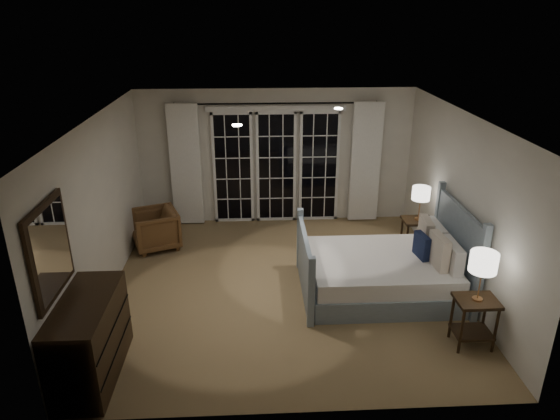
{
  "coord_description": "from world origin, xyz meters",
  "views": [
    {
      "loc": [
        -0.39,
        -6.39,
        3.81
      ],
      "look_at": [
        -0.04,
        0.38,
        1.05
      ],
      "focal_mm": 32.0,
      "sensor_mm": 36.0,
      "label": 1
    }
  ],
  "objects_px": {
    "nightstand_left": "(474,315)",
    "armchair": "(155,229)",
    "lamp_right": "(421,194)",
    "dresser": "(89,339)",
    "bed": "(384,271)",
    "lamp_left": "(484,263)",
    "nightstand_right": "(417,231)"
  },
  "relations": [
    {
      "from": "bed",
      "to": "nightstand_right",
      "type": "xyz_separation_m",
      "value": [
        0.81,
        1.12,
        0.09
      ]
    },
    {
      "from": "armchair",
      "to": "lamp_left",
      "type": "bearing_deg",
      "value": 34.95
    },
    {
      "from": "lamp_left",
      "to": "lamp_right",
      "type": "relative_size",
      "value": 1.1
    },
    {
      "from": "bed",
      "to": "dresser",
      "type": "bearing_deg",
      "value": -156.64
    },
    {
      "from": "nightstand_left",
      "to": "armchair",
      "type": "distance_m",
      "value": 5.17
    },
    {
      "from": "lamp_left",
      "to": "dresser",
      "type": "relative_size",
      "value": 0.46
    },
    {
      "from": "bed",
      "to": "lamp_left",
      "type": "distance_m",
      "value": 1.69
    },
    {
      "from": "nightstand_left",
      "to": "nightstand_right",
      "type": "xyz_separation_m",
      "value": [
        0.05,
        2.4,
        -0.0
      ]
    },
    {
      "from": "lamp_right",
      "to": "nightstand_left",
      "type": "bearing_deg",
      "value": -91.16
    },
    {
      "from": "lamp_right",
      "to": "armchair",
      "type": "bearing_deg",
      "value": 173.51
    },
    {
      "from": "lamp_left",
      "to": "lamp_right",
      "type": "xyz_separation_m",
      "value": [
        0.05,
        2.4,
        -0.05
      ]
    },
    {
      "from": "nightstand_left",
      "to": "armchair",
      "type": "relative_size",
      "value": 0.86
    },
    {
      "from": "bed",
      "to": "lamp_right",
      "type": "relative_size",
      "value": 3.97
    },
    {
      "from": "lamp_right",
      "to": "dresser",
      "type": "relative_size",
      "value": 0.42
    },
    {
      "from": "bed",
      "to": "nightstand_right",
      "type": "height_order",
      "value": "bed"
    },
    {
      "from": "lamp_left",
      "to": "armchair",
      "type": "height_order",
      "value": "lamp_left"
    },
    {
      "from": "lamp_left",
      "to": "dresser",
      "type": "xyz_separation_m",
      "value": [
        -4.41,
        -0.3,
        -0.65
      ]
    },
    {
      "from": "nightstand_left",
      "to": "lamp_left",
      "type": "distance_m",
      "value": 0.71
    },
    {
      "from": "nightstand_left",
      "to": "lamp_left",
      "type": "xyz_separation_m",
      "value": [
        0.0,
        0.0,
        0.71
      ]
    },
    {
      "from": "nightstand_right",
      "to": "lamp_left",
      "type": "xyz_separation_m",
      "value": [
        -0.05,
        -2.4,
        0.71
      ]
    },
    {
      "from": "lamp_right",
      "to": "dresser",
      "type": "bearing_deg",
      "value": -148.85
    },
    {
      "from": "lamp_left",
      "to": "bed",
      "type": "bearing_deg",
      "value": 120.96
    },
    {
      "from": "bed",
      "to": "nightstand_right",
      "type": "bearing_deg",
      "value": 54.03
    },
    {
      "from": "nightstand_right",
      "to": "lamp_right",
      "type": "bearing_deg",
      "value": 36.87
    },
    {
      "from": "nightstand_right",
      "to": "dresser",
      "type": "height_order",
      "value": "dresser"
    },
    {
      "from": "armchair",
      "to": "lamp_right",
      "type": "bearing_deg",
      "value": 62.47
    },
    {
      "from": "nightstand_left",
      "to": "armchair",
      "type": "height_order",
      "value": "armchair"
    },
    {
      "from": "dresser",
      "to": "nightstand_left",
      "type": "bearing_deg",
      "value": 3.88
    },
    {
      "from": "nightstand_right",
      "to": "lamp_left",
      "type": "distance_m",
      "value": 2.5
    },
    {
      "from": "bed",
      "to": "nightstand_right",
      "type": "relative_size",
      "value": 3.5
    },
    {
      "from": "bed",
      "to": "armchair",
      "type": "xyz_separation_m",
      "value": [
        -3.52,
        1.61,
        0.01
      ]
    },
    {
      "from": "lamp_right",
      "to": "dresser",
      "type": "distance_m",
      "value": 5.25
    }
  ]
}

